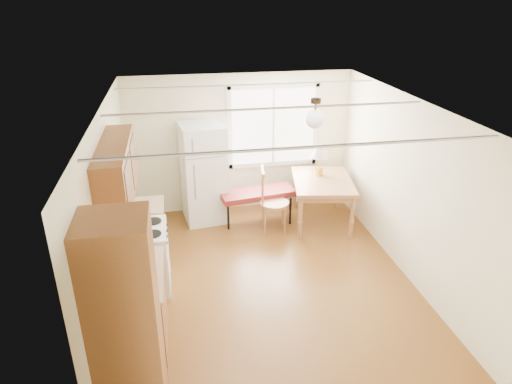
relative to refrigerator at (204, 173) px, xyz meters
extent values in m
cube|color=#553011|center=(0.70, -2.12, -0.87)|extent=(4.60, 5.60, 0.12)
cube|color=white|center=(0.70, -2.12, 1.63)|extent=(4.60, 5.60, 0.12)
cube|color=#F6F1C5|center=(0.70, 0.38, 0.38)|extent=(4.60, 0.10, 2.50)
cube|color=#F6F1C5|center=(0.70, -4.62, 0.38)|extent=(4.60, 0.10, 2.50)
cube|color=#F6F1C5|center=(-1.30, -2.12, 0.38)|extent=(0.10, 5.60, 2.50)
cube|color=#F6F1C5|center=(2.70, -2.12, 0.38)|extent=(0.10, 5.60, 2.50)
cube|color=brown|center=(-1.00, -3.97, 0.18)|extent=(0.60, 0.60, 2.10)
cube|color=brown|center=(-1.00, -2.97, -0.44)|extent=(0.60, 1.10, 0.86)
cube|color=tan|center=(-0.99, -2.97, 0.01)|extent=(0.62, 1.14, 0.04)
cube|color=white|center=(-0.97, -1.92, -0.42)|extent=(0.65, 0.76, 0.90)
cube|color=brown|center=(-1.00, -1.17, -0.44)|extent=(0.60, 0.60, 0.86)
cube|color=brown|center=(-1.13, -2.27, 0.98)|extent=(0.33, 1.60, 0.70)
cube|color=white|center=(1.30, 0.37, 0.68)|extent=(1.50, 0.02, 1.35)
cylinder|color=black|center=(1.40, -1.72, 1.59)|extent=(0.14, 0.14, 0.06)
cylinder|color=black|center=(1.40, -1.72, 1.49)|extent=(0.03, 0.03, 0.16)
sphere|color=white|center=(1.40, -1.72, 1.35)|extent=(0.26, 0.26, 0.26)
cube|color=white|center=(0.00, 0.00, 0.00)|extent=(0.81, 0.81, 1.74)
cube|color=gray|center=(0.00, -0.36, 0.41)|extent=(0.72, 0.02, 0.02)
cube|color=gray|center=(-0.18, -0.37, 0.17)|extent=(0.03, 0.03, 1.05)
cube|color=maroon|center=(0.90, -0.30, -0.32)|extent=(1.36, 0.68, 0.10)
cylinder|color=black|center=(0.35, -0.49, -0.62)|extent=(0.04, 0.04, 0.50)
cylinder|color=black|center=(1.44, -0.49, -0.62)|extent=(0.04, 0.04, 0.50)
cylinder|color=black|center=(0.35, -0.12, -0.62)|extent=(0.04, 0.04, 0.50)
cylinder|color=black|center=(1.44, -0.12, -0.62)|extent=(0.04, 0.04, 0.50)
cube|color=#935D38|center=(1.99, -0.52, -0.08)|extent=(1.19, 1.46, 0.06)
cube|color=#935D38|center=(1.99, -0.52, -0.16)|extent=(1.08, 1.34, 0.10)
cylinder|color=#935D38|center=(1.47, -1.02, -0.49)|extent=(0.07, 0.07, 0.76)
cylinder|color=#935D38|center=(2.30, -1.17, -0.49)|extent=(0.07, 0.07, 0.76)
cylinder|color=#935D38|center=(1.67, 0.13, -0.49)|extent=(0.07, 0.07, 0.76)
cylinder|color=#935D38|center=(2.50, -0.02, -0.49)|extent=(0.07, 0.07, 0.76)
cylinder|color=#935D38|center=(1.12, -0.65, -0.37)|extent=(0.49, 0.49, 0.05)
cylinder|color=#935D38|center=(0.93, -0.79, -0.62)|extent=(0.04, 0.04, 0.50)
cylinder|color=#935D38|center=(1.26, -0.83, -0.62)|extent=(0.04, 0.04, 0.50)
cylinder|color=#935D38|center=(0.98, -0.46, -0.62)|extent=(0.04, 0.04, 0.50)
cylinder|color=#935D38|center=(1.31, -0.50, -0.62)|extent=(0.04, 0.04, 0.50)
cylinder|color=gold|center=(1.99, -0.31, 0.01)|extent=(0.14, 0.14, 0.12)
cylinder|color=gold|center=(1.99, -0.31, 0.17)|extent=(0.02, 0.02, 0.21)
cone|color=silver|center=(1.99, -0.31, 0.38)|extent=(0.31, 0.31, 0.21)
cube|color=black|center=(-1.02, -2.90, 0.06)|extent=(0.20, 0.23, 0.07)
cube|color=black|center=(-1.02, -2.99, 0.23)|extent=(0.17, 0.09, 0.25)
cylinder|color=black|center=(-1.02, -2.86, 0.15)|extent=(0.13, 0.13, 0.11)
cylinder|color=#B71E0D|center=(-1.08, -3.03, 0.11)|extent=(0.12, 0.12, 0.17)
sphere|color=#B71E0D|center=(-1.08, -3.03, 0.22)|extent=(0.06, 0.06, 0.06)
camera|label=1|loc=(-0.42, -7.39, 2.92)|focal=32.00mm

